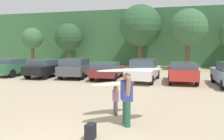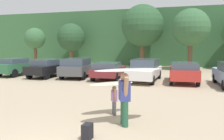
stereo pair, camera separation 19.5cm
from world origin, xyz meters
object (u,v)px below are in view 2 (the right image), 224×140
parked_car_forest_green (18,66)px  surfboard_cream (112,84)px  person_child (114,99)px  surfboard_white (129,70)px  backpack_dropped (87,132)px  person_adult (124,96)px  parked_car_black (47,67)px  parked_car_white (145,70)px  parked_car_maroon (108,70)px  parked_car_red (184,71)px  parked_car_dark_gray (78,67)px

parked_car_forest_green → surfboard_cream: bearing=-124.4°
person_child → surfboard_white: surfboard_white is taller
backpack_dropped → person_adult: bearing=65.0°
parked_car_black → parked_car_white: 8.02m
parked_car_maroon → parked_car_red: 5.55m
parked_car_black → backpack_dropped: (8.44, -10.94, -0.56)m
person_adult → surfboard_white: surfboard_white is taller
parked_car_black → parked_car_white: parked_car_white is taller
parked_car_white → parked_car_red: parked_car_white is taller
surfboard_white → backpack_dropped: bearing=24.5°
parked_car_maroon → backpack_dropped: parked_car_maroon is taller
parked_car_dark_gray → surfboard_cream: (5.88, -9.05, 0.39)m
person_child → backpack_dropped: person_child is taller
person_adult → parked_car_black: bearing=-73.0°
parked_car_red → parked_car_white: bearing=83.6°
parked_car_red → parked_car_black: bearing=86.9°
surfboard_white → backpack_dropped: surfboard_white is taller
person_adult → surfboard_cream: 1.24m
parked_car_forest_green → parked_car_dark_gray: size_ratio=1.00×
surfboard_white → surfboard_cream: bearing=-82.5°
surfboard_white → surfboard_cream: 1.43m
parked_car_red → parked_car_dark_gray: bearing=83.7°
parked_car_red → person_adult: person_adult is taller
parked_car_black → parked_car_dark_gray: (2.50, 0.53, 0.04)m
person_child → backpack_dropped: (-0.00, -2.51, -0.40)m
parked_car_maroon → parked_car_forest_green: bearing=86.0°
parked_car_dark_gray → backpack_dropped: (5.94, -11.48, -0.60)m
parked_car_black → backpack_dropped: size_ratio=8.87×
parked_car_red → surfboard_white: bearing=166.8°
person_child → backpack_dropped: size_ratio=2.48×
backpack_dropped → parked_car_maroon: bearing=106.1°
parked_car_red → backpack_dropped: parked_car_red is taller
person_child → person_adult: bearing=96.2°
parked_car_black → person_adult: bearing=-134.9°
parked_car_white → parked_car_dark_gray: bearing=89.2°
parked_car_dark_gray → person_adult: size_ratio=2.54×
person_adult → backpack_dropped: person_adult is taller
parked_car_forest_green → parked_car_maroon: size_ratio=1.02×
person_child → surfboard_cream: bearing=25.5°
parked_car_maroon → backpack_dropped: size_ratio=9.73×
backpack_dropped → person_child: bearing=90.0°
surfboard_cream → parked_car_white: bearing=-129.0°
person_adult → surfboard_cream: person_adult is taller
parked_car_black → backpack_dropped: parked_car_black is taller
parked_car_black → person_child: bearing=-133.8°
parked_car_forest_green → person_adult: size_ratio=2.54×
parked_car_white → surfboard_white: size_ratio=2.11×
parked_car_maroon → parked_car_red: parked_car_red is taller
parked_car_maroon → parked_car_white: size_ratio=0.92×
surfboard_white → backpack_dropped: 2.37m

